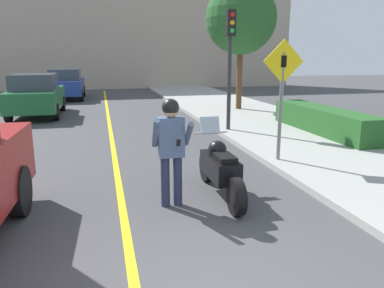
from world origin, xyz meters
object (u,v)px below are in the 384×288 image
object	(u,v)px
person_biker	(171,142)
parked_car_blue	(66,84)
motorcycle	(220,168)
traffic_light	(230,47)
parked_car_green	(36,95)
crossing_sign	(282,89)
street_tree	(241,19)

from	to	relation	value
person_biker	parked_car_blue	bearing A→B (deg)	99.83
motorcycle	traffic_light	size ratio (longest dim) A/B	0.62
traffic_light	parked_car_green	world-z (taller)	traffic_light
crossing_sign	parked_car_green	xyz separation A→B (m)	(-6.24, 8.71, -0.82)
motorcycle	crossing_sign	bearing A→B (deg)	39.11
person_biker	street_tree	world-z (taller)	street_tree
person_biker	crossing_sign	distance (m)	3.28
motorcycle	crossing_sign	world-z (taller)	crossing_sign
traffic_light	crossing_sign	bearing A→B (deg)	-91.23
motorcycle	traffic_light	xyz separation A→B (m)	(1.91, 5.06, 2.11)
street_tree	parked_car_blue	distance (m)	10.74
street_tree	parked_car_blue	bearing A→B (deg)	138.00
parked_car_blue	traffic_light	bearing A→B (deg)	-63.41
motorcycle	street_tree	world-z (taller)	street_tree
person_biker	traffic_light	world-z (taller)	traffic_light
motorcycle	parked_car_green	distance (m)	11.11
crossing_sign	parked_car_blue	size ratio (longest dim) A/B	0.61
parked_car_green	parked_car_blue	distance (m)	6.23
person_biker	traffic_light	xyz separation A→B (m)	(2.79, 5.30, 1.55)
motorcycle	parked_car_blue	world-z (taller)	parked_car_blue
motorcycle	person_biker	bearing A→B (deg)	-164.56
traffic_light	parked_car_blue	world-z (taller)	traffic_light
motorcycle	crossing_sign	distance (m)	2.64
person_biker	traffic_light	distance (m)	6.19
parked_car_green	motorcycle	bearing A→B (deg)	-66.64
person_biker	parked_car_green	bearing A→B (deg)	108.67
traffic_light	parked_car_blue	distance (m)	12.79
parked_car_blue	person_biker	bearing A→B (deg)	-80.17
person_biker	traffic_light	bearing A→B (deg)	62.27
traffic_light	motorcycle	bearing A→B (deg)	-110.69
motorcycle	parked_car_green	bearing A→B (deg)	113.36
person_biker	crossing_sign	xyz separation A→B (m)	(2.71, 1.73, 0.62)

